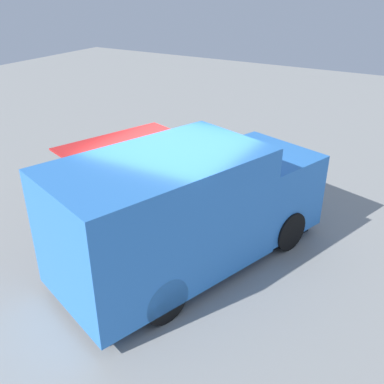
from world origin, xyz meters
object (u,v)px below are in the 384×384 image
food_truck (189,212)px  planter_flowering_far (155,150)px  person_customer (68,180)px  planter_flowering_near (278,170)px

food_truck → planter_flowering_far: food_truck is taller
food_truck → person_customer: size_ratio=6.70×
person_customer → planter_flowering_far: planter_flowering_far is taller
person_customer → planter_flowering_near: bearing=-53.6°
planter_flowering_far → planter_flowering_near: bearing=-78.4°
planter_flowering_near → planter_flowering_far: size_ratio=0.81×
planter_flowering_near → planter_flowering_far: planter_flowering_far is taller
food_truck → person_customer: food_truck is taller
food_truck → planter_flowering_near: size_ratio=7.64×
person_customer → planter_flowering_near: size_ratio=1.14×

